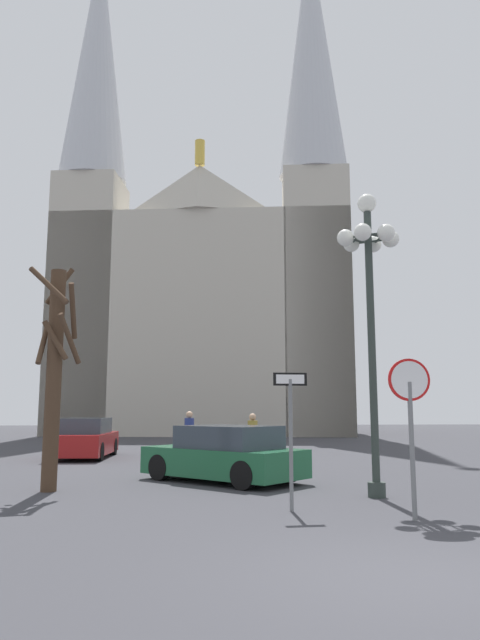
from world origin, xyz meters
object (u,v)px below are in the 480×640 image
Objects in this scene: stop_sign at (410,407)px; pedestrian_walking at (189,431)px; cathedral at (206,282)px; street_lamp at (370,281)px; parked_car_near_red at (84,439)px; bare_tree at (55,369)px; pedestrian_standing at (253,434)px; one_way_arrow_sign at (291,424)px; parked_car_far_green at (225,455)px.

stop_sign is 1.53× the size of pedestrian_walking.
cathedral is 6.05× the size of street_lamp.
parked_car_near_red is (-7.62, 10.22, -3.79)m from street_lamp.
stop_sign is at bearing -70.89° from pedestrian_walking.
bare_tree is (-6.80, 1.43, -1.82)m from street_lamp.
pedestrian_walking is (-3.62, 10.45, -0.77)m from stop_sign.
bare_tree is 7.39m from pedestrian_walking.
street_lamp is (0.18, 2.47, 2.68)m from stop_sign.
pedestrian_standing is at bearing -33.96° from pedestrian_walking.
stop_sign is 3.65m from street_lamp.
pedestrian_walking is at bearing 65.35° from bare_tree.
stop_sign is at bearing -29.34° from one_way_arrow_sign.
parked_car_far_green is (-2.92, 2.80, -3.83)m from street_lamp.
cathedral reaches higher than parked_car_far_green.
one_way_arrow_sign is 0.58× the size of parked_car_far_green.
one_way_arrow_sign is 8.11m from pedestrian_standing.
street_lamp is at bearing 36.04° from one_way_arrow_sign.
parked_car_far_green is (-0.93, 4.25, -0.86)m from one_way_arrow_sign.
bare_tree is 1.21× the size of parked_car_far_green.
cathedral is 9.21× the size of parked_car_near_red.
pedestrian_walking is 1.04× the size of pedestrian_standing.
cathedral is at bearing 92.11° from pedestrian_standing.
one_way_arrow_sign reaches higher than parked_car_far_green.
one_way_arrow_sign is at bearing -79.16° from pedestrian_walking.
stop_sign is 0.62× the size of parked_car_near_red.
pedestrian_walking is at bearing 100.84° from one_way_arrow_sign.
cathedral is at bearing 76.80° from parked_car_near_red.
street_lamp reaches higher than pedestrian_walking.
cathedral is 16.04× the size of one_way_arrow_sign.
cathedral is at bearing 94.97° from street_lamp.
pedestrian_walking is at bearing 115.45° from street_lamp.
parked_car_far_green is 2.45× the size of pedestrian_walking.
parked_car_near_red is 1.01× the size of parked_car_far_green.
street_lamp is 9.49m from pedestrian_walking.
pedestrian_standing is (1.99, -1.34, -0.04)m from pedestrian_walking.
parked_car_far_green is (-0.21, -28.34, -10.58)m from cathedral.
stop_sign is at bearing -94.10° from street_lamp.
one_way_arrow_sign is (-1.82, 1.02, -0.29)m from stop_sign.
street_lamp is (2.71, -31.14, -6.75)m from cathedral.
one_way_arrow_sign is 3.86m from street_lamp.
parked_car_near_red is at bearing 126.70° from street_lamp.
parked_car_near_red is at bearing 120.39° from stop_sign.
pedestrian_standing is at bearing 46.22° from bare_tree.
parked_car_near_red is at bearing -103.20° from cathedral.
pedestrian_walking is at bearing -92.69° from cathedral.
cathedral reaches higher than pedestrian_walking.
parked_car_near_red is 2.58× the size of pedestrian_standing.
stop_sign reaches higher than parked_car_far_green.
one_way_arrow_sign is at bearing -30.89° from bare_tree.
parked_car_near_red is (-4.91, -20.92, -10.54)m from cathedral.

